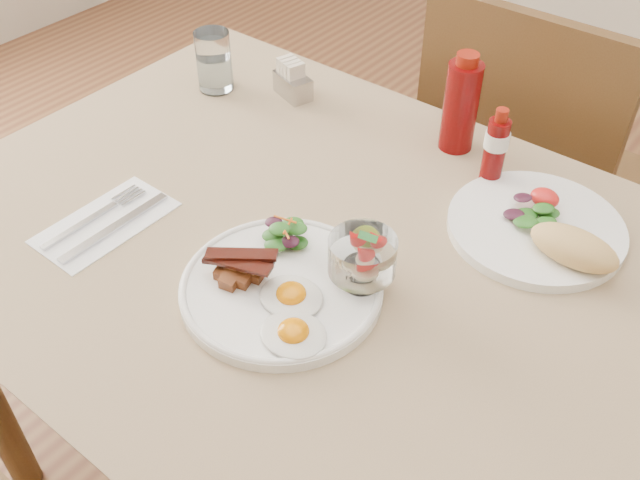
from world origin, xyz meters
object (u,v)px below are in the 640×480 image
Objects in this scene: ketchup_bottle at (461,105)px; hot_sauce_bottle at (495,148)px; second_plate at (545,230)px; table at (343,300)px; chair_far at (522,172)px; fruit_cup at (363,256)px; sugar_caddy at (292,81)px; main_plate at (282,288)px; water_glass at (214,64)px.

hot_sauce_bottle is at bearing -30.32° from ketchup_bottle.
table is at bearing -134.09° from second_plate.
fruit_cup is at bearing -85.25° from chair_far.
chair_far is at bearing 90.00° from table.
chair_far is 0.44m from ketchup_bottle.
hot_sauce_bottle is at bearing 149.71° from second_plate.
table is at bearing -22.68° from sugar_caddy.
main_plate is 2.41× the size of water_glass.
table is 0.39m from ketchup_bottle.
second_plate is (0.21, 0.22, 0.11)m from table.
fruit_cup is at bearing 39.00° from main_plate.
hot_sauce_bottle reaches higher than table.
table is 0.56m from water_glass.
ketchup_bottle is 2.00× the size of sugar_caddy.
chair_far reaches higher than sugar_caddy.
ketchup_bottle is 1.51× the size of water_glass.
sugar_caddy is at bearing 139.24° from table.
ketchup_bottle is at bearing 89.24° from main_plate.
main_plate is 3.01× the size of fruit_cup.
fruit_cup is at bearing -120.30° from second_plate.
hot_sauce_bottle is at bearing 75.17° from table.
water_glass is (-0.13, -0.07, 0.02)m from sugar_caddy.
ketchup_bottle is 0.34m from sugar_caddy.
fruit_cup is 0.53× the size of ketchup_bottle.
sugar_caddy is (-0.35, -0.36, 0.26)m from chair_far.
chair_far is 0.48m from hot_sauce_bottle.
main_plate is at bearing -91.94° from chair_far.
ketchup_bottle reaches higher than table.
chair_far is 0.57m from sugar_caddy.
chair_far is (0.00, 0.66, -0.14)m from table.
water_glass is (-0.70, 0.02, 0.03)m from second_plate.
ketchup_bottle reaches higher than fruit_cup.
fruit_cup is 0.80× the size of water_glass.
main_plate is 0.47m from ketchup_bottle.
second_plate reaches higher than main_plate.
chair_far reaches higher than water_glass.
main_plate is at bearing -90.76° from ketchup_bottle.
ketchup_bottle is at bearing 25.46° from sugar_caddy.
water_glass reaches higher than second_plate.
chair_far is 5.29× the size of ketchup_bottle.
table is 0.32m from second_plate.
water_glass reaches higher than sugar_caddy.
second_plate is (0.15, 0.26, -0.05)m from fruit_cup.
chair_far is 0.71m from water_glass.
water_glass is at bearing -174.20° from hot_sauce_bottle.
table is at bearing 144.76° from fruit_cup.
second_plate is at bearing 54.19° from main_plate.
hot_sauce_bottle reaches higher than fruit_cup.
chair_far is at bearing 88.06° from main_plate.
chair_far reaches higher than ketchup_bottle.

